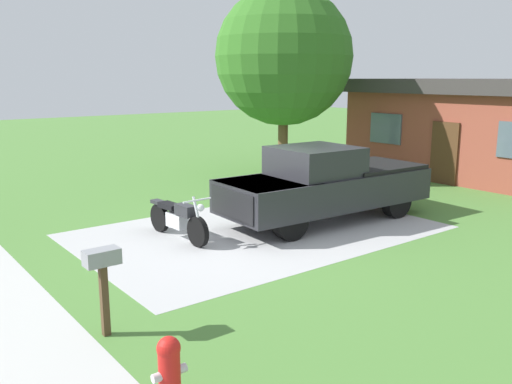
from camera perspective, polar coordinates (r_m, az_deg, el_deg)
The scene contains 8 objects.
ground_plane at distance 12.80m, azimuth 0.22°, elevation -4.13°, with size 80.00×80.00×0.00m, color #4E8138.
driveway_pad at distance 12.80m, azimuth 0.22°, elevation -4.11°, with size 5.41×8.14×0.01m, color #B1B1B1.
motorcycle at distance 12.19m, azimuth -8.21°, elevation -2.77°, with size 2.21×0.70×1.09m.
pickup_truck at distance 13.68m, azimuth 7.57°, elevation 0.93°, with size 2.25×5.71×1.90m.
fire_hydrant at distance 6.19m, azimuth -9.10°, elevation -18.51°, with size 0.32×0.40×0.87m.
mailbox at distance 7.78m, azimuth -15.87°, elevation -7.81°, with size 0.26×0.48×1.26m.
shade_tree at distance 19.79m, azimuth 2.94°, elevation 14.06°, with size 4.89×4.89×6.72m.
neighbor_house at distance 21.36m, azimuth 23.13°, elevation 6.31°, with size 9.60×5.60×3.50m.
Camera 1 is at (9.72, -7.53, 3.56)m, focal length 37.96 mm.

